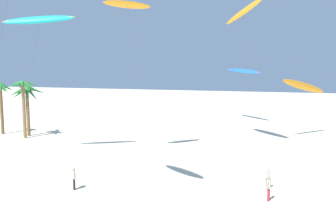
# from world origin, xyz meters

# --- Properties ---
(palm_tree_0) EXTENTS (3.47, 3.20, 7.27)m
(palm_tree_0) POSITION_xyz_m (-27.28, 38.39, 5.80)
(palm_tree_0) COLOR brown
(palm_tree_0) RESTS_ON ground
(palm_tree_1) EXTENTS (3.69, 3.75, 7.60)m
(palm_tree_1) POSITION_xyz_m (-22.12, 37.12, 6.26)
(palm_tree_1) COLOR olive
(palm_tree_1) RESTS_ON ground
(palm_tree_2) EXTENTS (4.25, 4.73, 6.89)m
(palm_tree_2) POSITION_xyz_m (-22.89, 38.59, 5.47)
(palm_tree_2) COLOR brown
(palm_tree_2) RESTS_ON ground
(flying_kite_0) EXTENTS (5.84, 11.56, 16.86)m
(flying_kite_0) POSITION_xyz_m (5.24, 41.96, 15.44)
(flying_kite_0) COLOR orange
(flying_kite_0) RESTS_ON ground
(flying_kite_1) EXTENTS (7.10, 11.16, 9.54)m
(flying_kite_1) POSITION_xyz_m (2.44, 62.65, 8.79)
(flying_kite_1) COLOR blue
(flying_kite_1) RESTS_ON ground
(flying_kite_3) EXTENTS (5.16, 5.70, 15.59)m
(flying_kite_3) POSITION_xyz_m (-4.52, 32.52, 15.22)
(flying_kite_3) COLOR orange
(flying_kite_3) RESTS_ON ground
(flying_kite_4) EXTENTS (5.97, 12.70, 8.21)m
(flying_kite_4) POSITION_xyz_m (12.19, 50.61, 6.78)
(flying_kite_4) COLOR orange
(flying_kite_4) RESTS_ON ground
(flying_kite_6) EXTENTS (6.46, 5.18, 14.62)m
(flying_kite_6) POSITION_xyz_m (-12.70, 29.58, 13.81)
(flying_kite_6) COLOR #19B2B7
(flying_kite_6) RESTS_ON ground
(person_near_right) EXTENTS (0.39, 0.38, 1.66)m
(person_near_right) POSITION_xyz_m (-4.10, 22.45, 0.91)
(person_near_right) COLOR black
(person_near_right) RESTS_ON ground
(person_mid_field) EXTENTS (0.31, 0.47, 1.70)m
(person_mid_field) POSITION_xyz_m (9.45, 27.58, 0.94)
(person_mid_field) COLOR slate
(person_mid_field) RESTS_ON ground
(person_far_watcher) EXTENTS (0.27, 0.50, 1.76)m
(person_far_watcher) POSITION_xyz_m (9.72, 25.12, 0.97)
(person_far_watcher) COLOR red
(person_far_watcher) RESTS_ON ground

